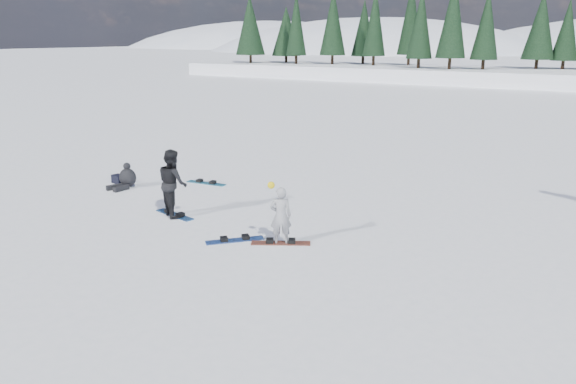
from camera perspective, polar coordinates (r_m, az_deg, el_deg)
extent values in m
plane|color=white|center=(14.45, -0.54, -4.98)|extent=(420.00, 420.00, 0.00)
cube|color=white|center=(67.13, 25.51, 8.91)|extent=(90.00, 14.00, 5.00)
ellipsoid|color=white|center=(198.08, 8.50, 10.01)|extent=(143.00, 110.00, 49.50)
ellipsoid|color=white|center=(266.61, -2.19, 11.41)|extent=(169.00, 130.00, 52.00)
cone|color=black|center=(80.36, -2.86, 15.70)|extent=(3.20, 3.20, 7.50)
cone|color=black|center=(78.47, -0.69, 15.72)|extent=(3.20, 3.20, 7.50)
cone|color=black|center=(76.69, 1.58, 15.71)|extent=(3.20, 3.20, 7.50)
cone|color=black|center=(75.03, 3.96, 15.69)|extent=(3.20, 3.20, 7.50)
cone|color=black|center=(73.49, 6.43, 15.63)|extent=(3.20, 3.20, 7.50)
cone|color=black|center=(72.08, 9.01, 15.55)|extent=(3.20, 3.20, 7.50)
cone|color=black|center=(70.82, 11.68, 15.42)|extent=(3.20, 3.20, 7.50)
cone|color=black|center=(69.70, 14.44, 15.26)|extent=(3.20, 3.20, 7.50)
cone|color=black|center=(68.74, 17.28, 15.06)|extent=(3.20, 3.20, 7.50)
cone|color=black|center=(67.94, 20.19, 14.82)|extent=(3.20, 3.20, 7.50)
cone|color=black|center=(67.31, 23.15, 14.54)|extent=(3.20, 3.20, 7.50)
cone|color=black|center=(66.85, 26.15, 14.21)|extent=(3.20, 3.20, 7.50)
imported|color=#AAAAB0|center=(14.01, -0.75, -2.43)|extent=(0.65, 0.60, 1.48)
sphere|color=yellow|center=(13.79, -1.73, 0.70)|extent=(0.18, 0.18, 0.18)
imported|color=black|center=(16.52, -11.63, 0.92)|extent=(1.19, 1.11, 1.96)
ellipsoid|color=black|center=(20.21, -15.97, 1.43)|extent=(0.72, 0.65, 0.65)
sphere|color=black|center=(20.11, -16.06, 2.54)|extent=(0.25, 0.25, 0.25)
cube|color=black|center=(19.86, -16.59, 0.36)|extent=(0.21, 0.58, 0.17)
cube|color=black|center=(20.08, -17.19, 0.48)|extent=(0.36, 0.59, 0.17)
cube|color=black|center=(20.89, -16.85, 1.27)|extent=(0.49, 0.36, 0.30)
cube|color=brown|center=(14.25, -0.74, -5.22)|extent=(1.44, 0.99, 0.03)
cube|color=#19498A|center=(16.78, -11.45, -2.28)|extent=(1.53, 0.58, 0.03)
cube|color=navy|center=(14.50, -5.42, -4.91)|extent=(1.22, 1.29, 0.03)
cube|color=teal|center=(20.17, -8.31, 0.89)|extent=(1.52, 0.44, 0.03)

